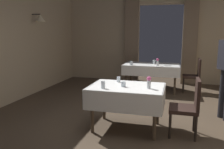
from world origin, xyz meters
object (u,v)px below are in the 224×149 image
object	(u,v)px
dining_table_far	(152,67)
glass_far_b	(131,63)
chair_mid_right	(189,105)
glass_mid_c	(119,79)
glass_mid_d	(103,85)
chair_far_right	(194,74)
glass_mid_b	(123,84)
flower_vase_far	(158,62)
flower_vase_mid	(149,82)
plate_far_d	(167,65)
dining_table_mid	(127,92)
glass_far_c	(154,62)

from	to	relation	value
dining_table_far	glass_far_b	distance (m)	0.62
dining_table_far	chair_mid_right	xyz separation A→B (m)	(0.88, -2.84, -0.14)
chair_mid_right	glass_mid_c	world-z (taller)	chair_mid_right
chair_mid_right	glass_mid_d	distance (m)	1.39
chair_far_right	glass_mid_b	bearing A→B (deg)	-113.93
glass_mid_b	chair_far_right	bearing A→B (deg)	66.07
glass_mid_d	flower_vase_far	xyz separation A→B (m)	(0.63, 2.85, 0.05)
dining_table_far	flower_vase_mid	distance (m)	2.92
flower_vase_mid	plate_far_d	size ratio (longest dim) A/B	0.90
chair_mid_right	plate_far_d	bearing A→B (deg)	99.61
dining_table_mid	flower_vase_far	distance (m)	2.62
dining_table_far	glass_mid_b	world-z (taller)	glass_mid_b
dining_table_far	flower_vase_mid	bearing A→B (deg)	-84.99
dining_table_far	glass_mid_d	world-z (taller)	glass_mid_d
flower_vase_far	flower_vase_mid	bearing A→B (deg)	-88.34
chair_mid_right	glass_mid_d	xyz separation A→B (m)	(-1.34, -0.25, 0.29)
glass_far_b	plate_far_d	distance (m)	0.97
chair_mid_right	glass_far_c	xyz separation A→B (m)	(-0.83, 2.93, 0.29)
dining_table_mid	chair_mid_right	world-z (taller)	chair_mid_right
flower_vase_far	glass_far_b	size ratio (longest dim) A/B	1.90
glass_far_b	glass_far_c	xyz separation A→B (m)	(0.59, 0.38, 0.00)
glass_far_b	glass_far_c	world-z (taller)	glass_far_c
chair_far_right	flower_vase_mid	world-z (taller)	flower_vase_mid
chair_far_right	glass_far_b	size ratio (longest dim) A/B	8.87
flower_vase_mid	glass_mid_d	distance (m)	0.73
dining_table_mid	flower_vase_mid	distance (m)	0.44
glass_mid_d	plate_far_d	bearing A→B (deg)	73.13
glass_mid_b	flower_vase_far	world-z (taller)	flower_vase_far
chair_far_right	plate_far_d	world-z (taller)	chair_far_right
dining_table_mid	chair_mid_right	bearing A→B (deg)	-1.02
chair_far_right	glass_mid_c	size ratio (longest dim) A/B	9.64
glass_mid_c	glass_mid_d	distance (m)	0.55
chair_far_right	glass_mid_c	world-z (taller)	chair_far_right
dining_table_mid	chair_far_right	distance (m)	3.19
dining_table_mid	glass_far_c	xyz separation A→B (m)	(0.18, 2.92, 0.17)
chair_far_right	flower_vase_far	bearing A→B (deg)	-161.43
glass_mid_b	glass_mid_c	world-z (taller)	glass_mid_c
dining_table_mid	glass_mid_b	world-z (taller)	glass_mid_b
flower_vase_mid	flower_vase_far	world-z (taller)	flower_vase_far
plate_far_d	dining_table_far	bearing A→B (deg)	158.68
glass_far_c	glass_far_b	bearing A→B (deg)	-147.08
dining_table_mid	glass_mid_c	size ratio (longest dim) A/B	12.88
chair_far_right	glass_mid_b	xyz separation A→B (m)	(-1.32, -2.98, 0.28)
dining_table_mid	chair_mid_right	xyz separation A→B (m)	(1.01, -0.02, -0.12)
dining_table_far	chair_far_right	bearing A→B (deg)	4.63
dining_table_mid	chair_far_right	size ratio (longest dim) A/B	1.34
glass_far_b	glass_mid_d	bearing A→B (deg)	-88.45
chair_far_right	glass_mid_d	bearing A→B (deg)	-116.83
glass_mid_c	glass_far_b	size ratio (longest dim) A/B	0.92
chair_far_right	glass_far_b	xyz separation A→B (m)	(-1.69, -0.38, 0.29)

